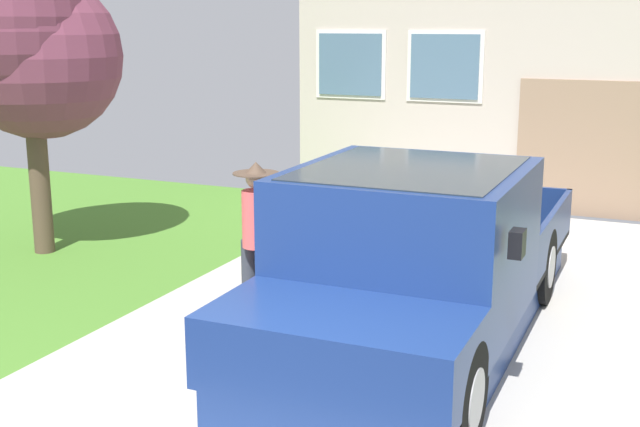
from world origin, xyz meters
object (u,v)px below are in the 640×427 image
Objects in this scene: house_with_garage at (627,39)px; person_with_hat at (257,240)px; handbag at (259,329)px; front_yard_tree at (23,38)px; pickup_truck at (415,270)px.

person_with_hat is at bearing -105.51° from house_with_garage.
person_with_hat is 3.87× the size of handbag.
front_yard_tree reaches higher than person_with_hat.
person_with_hat is 0.42× the size of front_yard_tree.
front_yard_tree is at bearing -13.36° from pickup_truck.
pickup_truck reaches higher than person_with_hat.
person_with_hat is 9.57m from house_with_garage.
front_yard_tree is at bearing -166.18° from person_with_hat.
handbag is 0.11× the size of front_yard_tree.
front_yard_tree is at bearing 158.15° from handbag.
handbag is at bearing 15.40° from pickup_truck.
pickup_truck is 3.39× the size of person_with_hat.
pickup_truck is 0.53× the size of house_with_garage.
house_with_garage reaches higher than front_yard_tree.
handbag is 5.08m from front_yard_tree.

